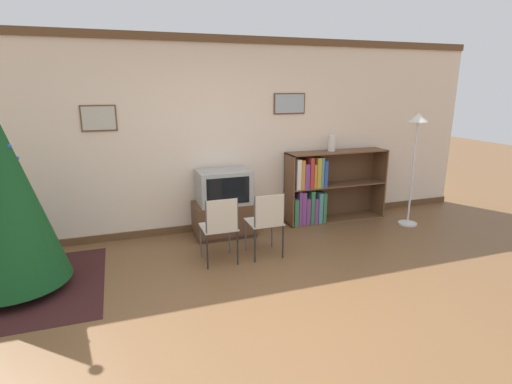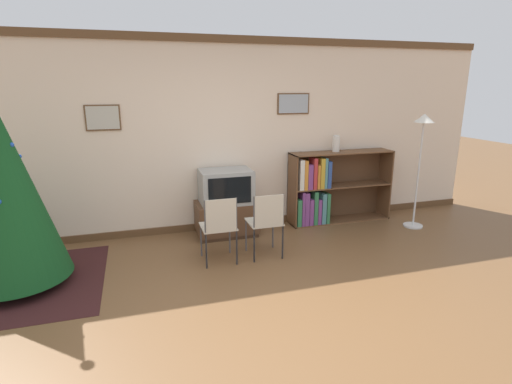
% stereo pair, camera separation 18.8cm
% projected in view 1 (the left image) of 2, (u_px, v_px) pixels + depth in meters
% --- Properties ---
extents(ground_plane, '(24.00, 24.00, 0.00)m').
position_uv_depth(ground_plane, '(270.00, 320.00, 3.60)').
color(ground_plane, brown).
extents(wall_back, '(8.70, 0.11, 2.70)m').
position_uv_depth(wall_back, '(205.00, 137.00, 5.57)').
color(wall_back, beige).
rests_on(wall_back, ground_plane).
extents(area_rug, '(1.69, 1.73, 0.01)m').
position_uv_depth(area_rug, '(18.00, 290.00, 4.13)').
color(area_rug, '#381919').
rests_on(area_rug, ground_plane).
extents(christmas_tree, '(1.08, 1.08, 2.09)m').
position_uv_depth(christmas_tree, '(1.00, 192.00, 3.86)').
color(christmas_tree, maroon).
rests_on(christmas_tree, area_rug).
extents(tv_console, '(0.84, 0.53, 0.47)m').
position_uv_depth(tv_console, '(224.00, 219.00, 5.61)').
color(tv_console, '#412A1A').
rests_on(tv_console, ground_plane).
extents(television, '(0.71, 0.50, 0.46)m').
position_uv_depth(television, '(224.00, 187.00, 5.48)').
color(television, '#9E9E99').
rests_on(television, tv_console).
extents(folding_chair_left, '(0.40, 0.40, 0.82)m').
position_uv_depth(folding_chair_left, '(220.00, 226.00, 4.62)').
color(folding_chair_left, '#BCB29E').
rests_on(folding_chair_left, ground_plane).
extents(folding_chair_right, '(0.40, 0.40, 0.82)m').
position_uv_depth(folding_chair_right, '(266.00, 221.00, 4.80)').
color(folding_chair_right, '#BCB29E').
rests_on(folding_chair_right, ground_plane).
extents(bookshelf, '(1.60, 0.36, 1.08)m').
position_uv_depth(bookshelf, '(319.00, 189.00, 6.09)').
color(bookshelf, brown).
rests_on(bookshelf, ground_plane).
extents(vase, '(0.11, 0.11, 0.24)m').
position_uv_depth(vase, '(332.00, 143.00, 6.03)').
color(vase, silver).
rests_on(vase, bookshelf).
extents(standing_lamp, '(0.28, 0.28, 1.67)m').
position_uv_depth(standing_lamp, '(416.00, 140.00, 5.76)').
color(standing_lamp, silver).
rests_on(standing_lamp, ground_plane).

